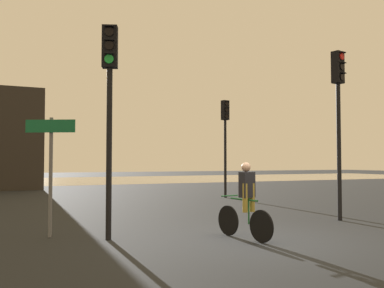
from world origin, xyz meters
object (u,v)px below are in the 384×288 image
at_px(traffic_light_far_right, 225,130).
at_px(direction_sign_post, 51,159).
at_px(traffic_light_near_left, 110,91).
at_px(traffic_light_near_right, 338,103).
at_px(cyclist, 246,200).

height_order(traffic_light_far_right, direction_sign_post, traffic_light_far_right).
relative_size(traffic_light_near_left, direction_sign_post, 1.74).
xyz_separation_m(traffic_light_near_right, cyclist, (-3.91, -1.42, -2.46)).
bearing_deg(traffic_light_near_left, cyclist, 177.16).
relative_size(traffic_light_far_right, cyclist, 2.64).
bearing_deg(traffic_light_near_right, traffic_light_near_left, -12.75).
xyz_separation_m(traffic_light_far_right, direction_sign_post, (-8.40, -7.45, -1.40)).
distance_m(traffic_light_far_right, traffic_light_near_left, 11.03).
bearing_deg(cyclist, direction_sign_post, 142.19).
height_order(traffic_light_far_right, traffic_light_near_left, traffic_light_near_left).
height_order(traffic_light_near_right, direction_sign_post, traffic_light_near_right).
xyz_separation_m(traffic_light_near_right, direction_sign_post, (-7.66, 0.53, -1.59)).
relative_size(traffic_light_near_right, cyclist, 2.81).
distance_m(traffic_light_far_right, cyclist, 10.72).
xyz_separation_m(traffic_light_near_left, direction_sign_post, (-1.09, 0.81, -1.45)).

